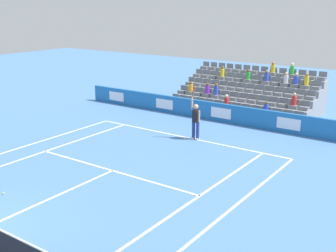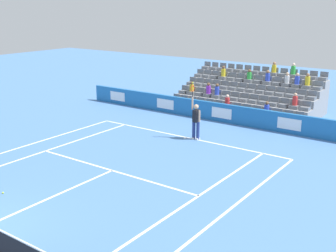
# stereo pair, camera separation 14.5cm
# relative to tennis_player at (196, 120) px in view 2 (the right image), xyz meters

# --- Properties ---
(line_baseline) EXTENTS (10.97, 0.10, 0.01)m
(line_baseline) POSITION_rel_tennis_player_xyz_m (0.52, 0.04, -0.99)
(line_baseline) COLOR white
(line_baseline) RESTS_ON ground
(line_service) EXTENTS (8.23, 0.10, 0.01)m
(line_service) POSITION_rel_tennis_player_xyz_m (0.52, 5.53, -0.99)
(line_service) COLOR white
(line_service) RESTS_ON ground
(line_centre_service) EXTENTS (0.10, 6.40, 0.01)m
(line_centre_service) POSITION_rel_tennis_player_xyz_m (0.52, 8.73, -0.99)
(line_centre_service) COLOR white
(line_centre_service) RESTS_ON ground
(line_singles_sideline_left) EXTENTS (0.10, 11.89, 0.01)m
(line_singles_sideline_left) POSITION_rel_tennis_player_xyz_m (4.63, 5.98, -0.99)
(line_singles_sideline_left) COLOR white
(line_singles_sideline_left) RESTS_ON ground
(line_singles_sideline_right) EXTENTS (0.10, 11.89, 0.01)m
(line_singles_sideline_right) POSITION_rel_tennis_player_xyz_m (-3.60, 5.98, -0.99)
(line_singles_sideline_right) COLOR white
(line_singles_sideline_right) RESTS_ON ground
(line_doubles_sideline_left) EXTENTS (0.10, 11.89, 0.01)m
(line_doubles_sideline_left) POSITION_rel_tennis_player_xyz_m (6.00, 5.98, -0.99)
(line_doubles_sideline_left) COLOR white
(line_doubles_sideline_left) RESTS_ON ground
(line_doubles_sideline_right) EXTENTS (0.10, 11.89, 0.01)m
(line_doubles_sideline_right) POSITION_rel_tennis_player_xyz_m (-4.97, 5.98, -0.99)
(line_doubles_sideline_right) COLOR white
(line_doubles_sideline_right) RESTS_ON ground
(line_centre_mark) EXTENTS (0.10, 0.20, 0.01)m
(line_centre_mark) POSITION_rel_tennis_player_xyz_m (0.52, 0.14, -0.99)
(line_centre_mark) COLOR white
(line_centre_mark) RESTS_ON ground
(sponsor_barrier) EXTENTS (19.75, 0.22, 1.05)m
(sponsor_barrier) POSITION_rel_tennis_player_xyz_m (0.52, -3.69, -0.47)
(sponsor_barrier) COLOR #1E66AD
(sponsor_barrier) RESTS_ON ground
(tennis_player) EXTENTS (0.53, 0.36, 2.85)m
(tennis_player) POSITION_rel_tennis_player_xyz_m (0.00, 0.00, 0.00)
(tennis_player) COLOR navy
(tennis_player) RESTS_ON ground
(stadium_stand) EXTENTS (8.68, 4.75, 2.99)m
(stadium_stand) POSITION_rel_tennis_player_xyz_m (0.51, -7.26, -0.17)
(stadium_stand) COLOR gray
(stadium_stand) RESTS_ON ground
(loose_tennis_ball) EXTENTS (0.07, 0.07, 0.07)m
(loose_tennis_ball) POSITION_rel_tennis_player_xyz_m (2.15, 9.41, -0.96)
(loose_tennis_ball) COLOR #D1E533
(loose_tennis_ball) RESTS_ON ground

